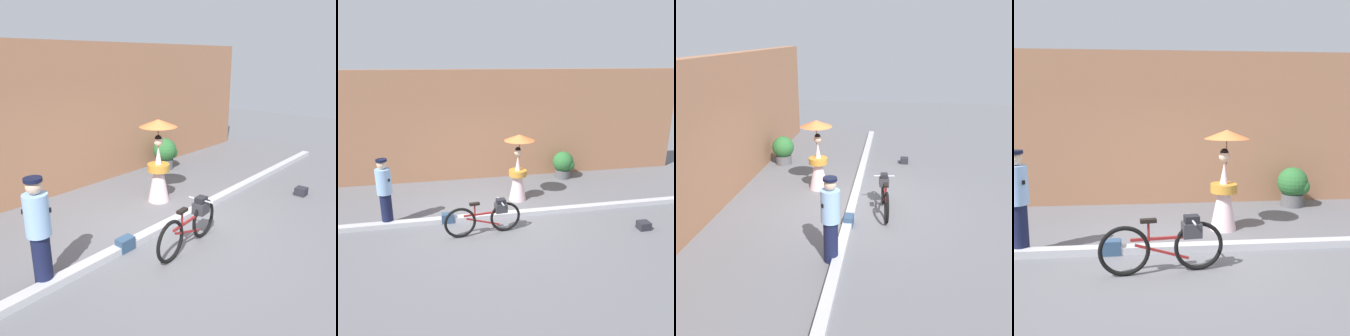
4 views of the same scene
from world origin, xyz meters
The scene contains 9 objects.
ground_plane centered at (0.00, 0.00, 0.00)m, with size 30.00×30.00×0.00m, color slate.
building_wall centered at (0.00, 3.22, 1.73)m, with size 14.00×0.40×3.45m, color #9E6B4C.
sidewalk_curb centered at (0.00, 0.00, 0.06)m, with size 14.00×0.20×0.12m, color #B2B2B7.
bicycle_near_officer centered at (-0.19, -0.75, 0.42)m, with size 1.72×0.48×0.79m.
person_officer centered at (-2.42, 0.14, 0.86)m, with size 0.34×0.34×1.61m.
person_with_parasol centered at (0.94, 1.03, 0.93)m, with size 0.82×0.82×1.84m.
potted_plant_by_door centered at (2.83, 2.51, 0.48)m, with size 0.69×0.68×0.89m.
backpack_on_pavement centered at (3.37, -1.28, 0.10)m, with size 0.26×0.24×0.18m.
backpack_spare centered at (-1.03, -0.03, 0.12)m, with size 0.30×0.19×0.23m.
Camera 1 is at (-4.53, -4.04, 3.12)m, focal length 37.97 mm.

